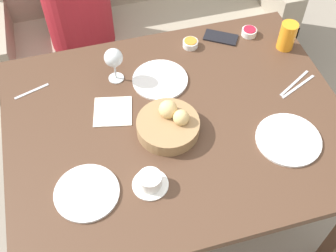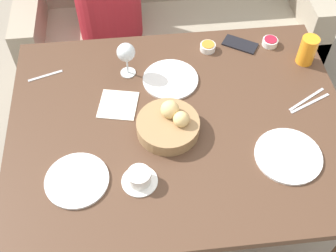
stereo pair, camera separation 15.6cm
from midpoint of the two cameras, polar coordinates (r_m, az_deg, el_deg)
ground_plane at (r=2.28m, az=-1.10°, el=-11.52°), size 10.00×10.00×0.00m
dining_table at (r=1.69m, az=-1.44°, el=-1.41°), size 1.31×1.02×0.77m
couch at (r=2.75m, az=-5.52°, el=13.12°), size 1.77×0.70×0.88m
seated_person at (r=2.47m, az=-13.54°, el=13.14°), size 0.36×0.47×1.25m
bread_basket at (r=1.56m, az=-2.74°, el=0.05°), size 0.24×0.24×0.11m
plate_near_left at (r=1.48m, az=-13.97°, el=-8.97°), size 0.22×0.22×0.01m
plate_near_right at (r=1.60m, az=13.35°, el=-1.97°), size 0.24×0.24×0.01m
plate_far_center at (r=1.75m, az=-3.64°, el=6.13°), size 0.23×0.23×0.01m
juice_glass at (r=1.91m, az=13.59°, el=11.64°), size 0.07×0.07×0.13m
wine_glass at (r=1.71m, az=-10.02°, el=8.81°), size 0.08×0.08×0.16m
coffee_cup at (r=1.44m, az=-5.56°, el=-7.69°), size 0.13×0.13×0.06m
jam_bowl_berry at (r=1.98m, az=8.69°, el=12.36°), size 0.07×0.07×0.03m
jam_bowl_honey at (r=1.90m, az=0.66°, el=10.99°), size 0.07×0.07×0.03m
fork_silver at (r=1.79m, az=14.88°, el=5.05°), size 0.18×0.09×0.00m
knife_silver at (r=1.80m, az=14.39°, el=5.51°), size 0.17×0.11×0.00m
spoon_coffee at (r=1.82m, az=-20.35°, el=4.28°), size 0.14×0.06×0.00m
napkin at (r=1.67m, az=-10.15°, el=1.79°), size 0.18×0.18×0.00m
cell_phone at (r=1.95m, az=4.85°, el=11.75°), size 0.17×0.14×0.01m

